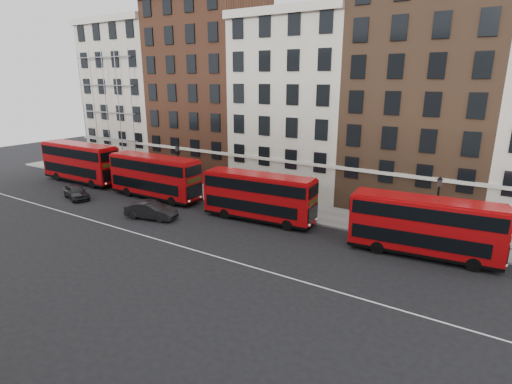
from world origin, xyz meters
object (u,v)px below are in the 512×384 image
Objects in this scene: car_rear at (76,192)px; car_front at (151,210)px; bus_a at (80,162)px; bus_d at (424,225)px; bus_b at (154,176)px; bus_c at (258,196)px.

car_rear is 11.51m from car_front.
bus_d is (39.66, -0.00, -0.25)m from bus_a.
bus_b is 8.61m from car_rear.
bus_a reaches higher than car_rear.
bus_a is 7.60m from car_rear.
bus_d is at bearing -0.44° from bus_b.
car_front is (17.23, -4.85, -1.78)m from bus_a.
bus_c reaches higher than car_rear.
bus_b is 6.80m from car_front.
bus_b reaches higher than car_front.
bus_a is at bearing 173.96° from bus_d.
bus_b is 1.04× the size of bus_d.
car_front is at bearing -47.81° from bus_b.
bus_b is 1.05× the size of bus_c.
bus_c is at bearing -0.45° from bus_b.
bus_d is at bearing -91.48° from car_front.
bus_c reaches higher than car_front.
bus_a is at bearing 179.56° from bus_b.
bus_a is 1.09× the size of bus_d.
bus_c is (13.01, -0.00, -0.14)m from bus_b.
car_front is at bearing -173.84° from bus_d.
bus_d is 2.38× the size of car_rear.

